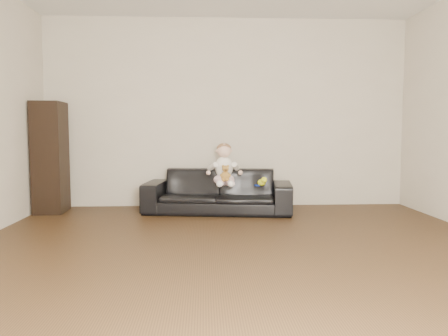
{
  "coord_description": "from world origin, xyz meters",
  "views": [
    {
      "loc": [
        -0.32,
        -3.36,
        1.05
      ],
      "look_at": [
        -0.07,
        2.16,
        0.58
      ],
      "focal_mm": 35.0,
      "sensor_mm": 36.0,
      "label": 1
    }
  ],
  "objects_px": {
    "baby": "(224,167)",
    "toy_rattle": "(263,182)",
    "sofa": "(218,191)",
    "teddy_bear": "(225,173)",
    "cabinet": "(50,157)",
    "toy_green": "(262,183)",
    "toy_blue_disc": "(258,185)"
  },
  "relations": [
    {
      "from": "baby",
      "to": "teddy_bear",
      "type": "bearing_deg",
      "value": -91.14
    },
    {
      "from": "toy_green",
      "to": "cabinet",
      "type": "bearing_deg",
      "value": 173.69
    },
    {
      "from": "toy_green",
      "to": "toy_rattle",
      "type": "xyz_separation_m",
      "value": [
        0.03,
        0.12,
        -0.01
      ]
    },
    {
      "from": "teddy_bear",
      "to": "sofa",
      "type": "bearing_deg",
      "value": 116.56
    },
    {
      "from": "toy_blue_disc",
      "to": "toy_rattle",
      "type": "bearing_deg",
      "value": 51.41
    },
    {
      "from": "sofa",
      "to": "toy_blue_disc",
      "type": "bearing_deg",
      "value": -11.57
    },
    {
      "from": "sofa",
      "to": "baby",
      "type": "height_order",
      "value": "baby"
    },
    {
      "from": "baby",
      "to": "toy_green",
      "type": "bearing_deg",
      "value": -15.94
    },
    {
      "from": "sofa",
      "to": "teddy_bear",
      "type": "bearing_deg",
      "value": -64.87
    },
    {
      "from": "toy_green",
      "to": "toy_rattle",
      "type": "relative_size",
      "value": 1.73
    },
    {
      "from": "sofa",
      "to": "toy_green",
      "type": "xyz_separation_m",
      "value": [
        0.54,
        -0.2,
        0.13
      ]
    },
    {
      "from": "toy_rattle",
      "to": "toy_green",
      "type": "bearing_deg",
      "value": -105.68
    },
    {
      "from": "cabinet",
      "to": "sofa",
      "type": "bearing_deg",
      "value": -5.13
    },
    {
      "from": "baby",
      "to": "toy_blue_disc",
      "type": "bearing_deg",
      "value": -13.81
    },
    {
      "from": "baby",
      "to": "sofa",
      "type": "bearing_deg",
      "value": 120.48
    },
    {
      "from": "toy_rattle",
      "to": "toy_blue_disc",
      "type": "distance_m",
      "value": 0.13
    },
    {
      "from": "teddy_bear",
      "to": "toy_green",
      "type": "height_order",
      "value": "teddy_bear"
    },
    {
      "from": "toy_rattle",
      "to": "toy_blue_disc",
      "type": "relative_size",
      "value": 0.81
    },
    {
      "from": "baby",
      "to": "toy_green",
      "type": "distance_m",
      "value": 0.51
    },
    {
      "from": "sofa",
      "to": "cabinet",
      "type": "distance_m",
      "value": 2.21
    },
    {
      "from": "baby",
      "to": "cabinet",
      "type": "bearing_deg",
      "value": 170.08
    },
    {
      "from": "cabinet",
      "to": "teddy_bear",
      "type": "bearing_deg",
      "value": -11.79
    },
    {
      "from": "cabinet",
      "to": "toy_rattle",
      "type": "xyz_separation_m",
      "value": [
        2.74,
        -0.18,
        -0.31
      ]
    },
    {
      "from": "baby",
      "to": "toy_rattle",
      "type": "xyz_separation_m",
      "value": [
        0.5,
        0.03,
        -0.2
      ]
    },
    {
      "from": "sofa",
      "to": "toy_rattle",
      "type": "bearing_deg",
      "value": -0.11
    },
    {
      "from": "baby",
      "to": "toy_blue_disc",
      "type": "xyz_separation_m",
      "value": [
        0.43,
        -0.07,
        -0.23
      ]
    },
    {
      "from": "sofa",
      "to": "toy_blue_disc",
      "type": "xyz_separation_m",
      "value": [
        0.5,
        -0.17,
        0.09
      ]
    },
    {
      "from": "sofa",
      "to": "toy_rattle",
      "type": "height_order",
      "value": "sofa"
    },
    {
      "from": "toy_green",
      "to": "teddy_bear",
      "type": "bearing_deg",
      "value": -171.44
    },
    {
      "from": "sofa",
      "to": "cabinet",
      "type": "bearing_deg",
      "value": -175.01
    },
    {
      "from": "cabinet",
      "to": "toy_blue_disc",
      "type": "xyz_separation_m",
      "value": [
        2.66,
        -0.27,
        -0.34
      ]
    },
    {
      "from": "baby",
      "to": "teddy_bear",
      "type": "height_order",
      "value": "baby"
    }
  ]
}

